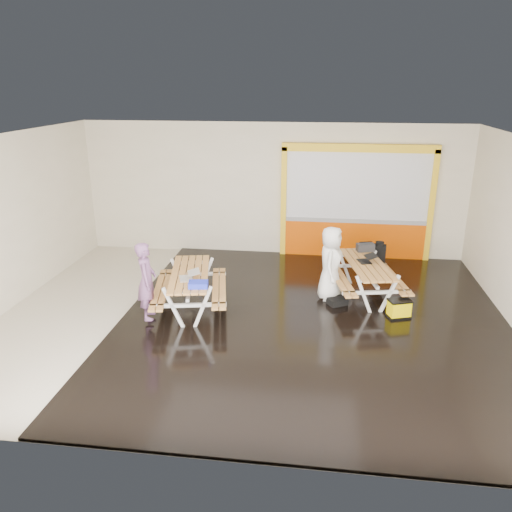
# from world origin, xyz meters

# --- Properties ---
(room) EXTENTS (10.02, 8.02, 3.52)m
(room) POSITION_xyz_m (0.00, 0.00, 1.75)
(room) COLOR beige
(room) RESTS_ON ground
(deck) EXTENTS (7.50, 7.98, 0.05)m
(deck) POSITION_xyz_m (1.25, 0.00, 0.03)
(deck) COLOR black
(deck) RESTS_ON room
(kiosk) EXTENTS (3.88, 0.16, 3.00)m
(kiosk) POSITION_xyz_m (2.20, 3.93, 1.44)
(kiosk) COLOR #D84C00
(kiosk) RESTS_ON room
(picnic_table_left) EXTENTS (1.81, 2.35, 0.84)m
(picnic_table_left) POSITION_xyz_m (-1.25, 0.18, 0.64)
(picnic_table_left) COLOR #BD8444
(picnic_table_left) RESTS_ON deck
(picnic_table_right) EXTENTS (1.77, 2.28, 0.82)m
(picnic_table_right) POSITION_xyz_m (2.33, 1.28, 0.62)
(picnic_table_right) COLOR #BD8444
(picnic_table_right) RESTS_ON deck
(person_left) EXTENTS (0.49, 0.63, 1.52)m
(person_left) POSITION_xyz_m (-1.92, -0.45, 0.88)
(person_left) COLOR #724975
(person_left) RESTS_ON deck
(person_right) EXTENTS (0.59, 0.83, 1.59)m
(person_right) POSITION_xyz_m (1.56, 1.06, 0.85)
(person_right) COLOR white
(person_right) RESTS_ON deck
(laptop_left) EXTENTS (0.48, 0.46, 0.17)m
(laptop_left) POSITION_xyz_m (-1.18, -0.15, 0.89)
(laptop_left) COLOR silver
(laptop_left) RESTS_ON picnic_table_left
(laptop_right) EXTENTS (0.45, 0.42, 0.16)m
(laptop_right) POSITION_xyz_m (2.33, 1.37, 0.87)
(laptop_right) COLOR black
(laptop_right) RESTS_ON picnic_table_right
(blue_pouch) EXTENTS (0.39, 0.31, 0.10)m
(blue_pouch) POSITION_xyz_m (-0.89, -0.53, 0.89)
(blue_pouch) COLOR #1F2EC8
(blue_pouch) RESTS_ON picnic_table_left
(toolbox) EXTENTS (0.43, 0.29, 0.23)m
(toolbox) POSITION_xyz_m (2.35, 2.09, 0.90)
(toolbox) COLOR black
(toolbox) RESTS_ON picnic_table_right
(backpack) EXTENTS (0.31, 0.21, 0.50)m
(backpack) POSITION_xyz_m (2.68, 2.27, 0.74)
(backpack) COLOR black
(backpack) RESTS_ON picnic_table_right
(dark_case) EXTENTS (0.47, 0.43, 0.14)m
(dark_case) POSITION_xyz_m (1.73, 0.78, 0.12)
(dark_case) COLOR black
(dark_case) RESTS_ON deck
(fluke_bag) EXTENTS (0.50, 0.41, 0.37)m
(fluke_bag) POSITION_xyz_m (2.92, 0.33, 0.23)
(fluke_bag) COLOR black
(fluke_bag) RESTS_ON deck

